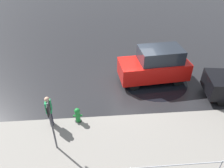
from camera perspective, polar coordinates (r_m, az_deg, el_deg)
ground_plane at (r=12.73m, az=5.72°, el=0.06°), size 60.00×60.00×0.00m
kerb_strip at (r=9.68m, az=9.85°, el=-14.31°), size 24.00×3.20×0.04m
moving_hatchback at (r=12.68m, az=11.22°, el=4.85°), size 4.04×2.04×2.06m
fire_hydrant at (r=10.16m, az=-8.95°, el=-8.11°), size 0.42×0.31×0.80m
pedestrian at (r=9.90m, az=-16.13°, el=-6.36°), size 0.27×0.57×1.62m
sign_post at (r=8.45m, az=-15.64°, el=-9.12°), size 0.07×0.44×2.40m
puddle_patch at (r=13.10m, az=11.05°, el=0.65°), size 3.76×3.76×0.01m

